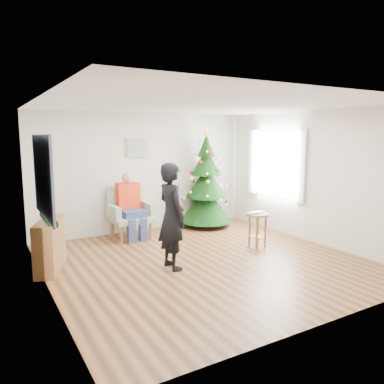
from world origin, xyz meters
TOP-DOWN VIEW (x-y plane):
  - floor at (0.00, 0.00)m, footprint 5.00×5.00m
  - ceiling at (0.00, 0.00)m, footprint 5.00×5.00m
  - wall_back at (0.00, 2.50)m, footprint 5.00×0.00m
  - wall_front at (0.00, -2.50)m, footprint 5.00×0.00m
  - wall_left at (-2.50, 0.00)m, footprint 0.00×5.00m
  - wall_right at (2.50, 0.00)m, footprint 0.00×5.00m
  - window_panel at (2.47, 1.00)m, footprint 0.04×1.30m
  - curtains at (2.44, 1.00)m, footprint 0.05×1.75m
  - christmas_tree at (1.36, 2.11)m, footprint 1.23×1.23m
  - stool at (1.32, 0.21)m, footprint 0.43×0.43m
  - laptop at (1.32, 0.21)m, footprint 0.37×0.26m
  - armchair at (-0.55, 2.07)m, footprint 0.85×0.77m
  - seated_person at (-0.55, 2.01)m, footprint 0.47×0.68m
  - standing_man at (-0.63, -0.02)m, footprint 0.42×0.63m
  - game_controller at (-0.45, -0.05)m, footprint 0.04×0.13m
  - console at (-2.33, 0.88)m, footprint 0.65×1.04m
  - garland at (-2.33, 0.88)m, footprint 0.14×0.90m
  - tapestry at (-2.46, 0.30)m, footprint 0.03×1.50m
  - framed_picture at (-0.20, 2.46)m, footprint 0.52×0.05m

SIDE VIEW (x-z plane):
  - floor at x=0.00m, z-range 0.00..0.00m
  - stool at x=1.32m, z-range 0.01..0.65m
  - armchair at x=-0.55m, z-range -0.13..0.92m
  - console at x=-2.33m, z-range 0.00..0.80m
  - laptop at x=1.32m, z-range 0.65..0.67m
  - seated_person at x=-0.55m, z-range 0.03..1.40m
  - garland at x=-2.33m, z-range 0.75..0.89m
  - standing_man at x=-0.63m, z-range 0.00..1.70m
  - christmas_tree at x=1.36m, z-range -0.11..2.11m
  - game_controller at x=-0.45m, z-range 1.11..1.15m
  - wall_back at x=0.00m, z-range -1.20..3.80m
  - wall_front at x=0.00m, z-range -1.20..3.80m
  - wall_left at x=-2.50m, z-range -1.20..3.80m
  - wall_right at x=2.50m, z-range -1.20..3.80m
  - window_panel at x=2.47m, z-range 0.80..2.20m
  - curtains at x=2.44m, z-range 0.75..2.25m
  - tapestry at x=-2.46m, z-range 0.98..2.12m
  - framed_picture at x=-0.20m, z-range 1.64..2.06m
  - ceiling at x=0.00m, z-range 2.60..2.60m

